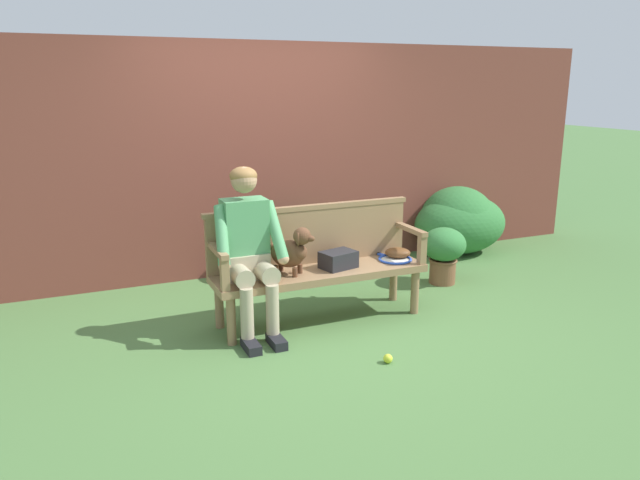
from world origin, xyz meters
The scene contains 16 objects.
ground_plane centered at (0.00, 0.00, 0.00)m, with size 40.00×40.00×0.00m, color #4C753D.
brick_garden_fence centered at (0.00, 1.64, 1.16)m, with size 8.00×0.30×2.32m, color brown.
hedge_bush_mid_left centered at (2.30, 1.23, 0.34)m, with size 1.12×0.81×0.68m, color #337538.
hedge_bush_far_right centered at (0.26, 1.24, 0.36)m, with size 1.07×0.71×0.71m, color #1E5B23.
hedge_bush_mid_right centered at (2.29, 1.28, 0.39)m, with size 0.87×0.83×0.77m, color #337538.
garden_bench centered at (0.00, 0.00, 0.38)m, with size 1.77×0.48×0.44m.
bench_backrest centered at (0.00, 0.21, 0.69)m, with size 1.81×0.06×0.50m.
bench_armrest_left_end centered at (-0.85, -0.09, 0.64)m, with size 0.06×0.48×0.28m.
bench_armrest_right_end centered at (0.85, -0.09, 0.64)m, with size 0.06×0.48×0.28m.
person_seated centered at (-0.61, -0.01, 0.71)m, with size 0.56×0.64×1.31m.
dog_on_bench centered at (-0.26, -0.02, 0.64)m, with size 0.35×0.35×0.39m.
tennis_racket centered at (0.69, 0.01, 0.45)m, with size 0.36×0.58×0.03m.
baseball_glove centered at (0.76, 0.04, 0.49)m, with size 0.22×0.17×0.09m, color brown.
sports_bag centered at (0.16, -0.01, 0.51)m, with size 0.28×0.20×0.14m, color #232328.
tennis_ball centered at (0.12, -0.92, 0.03)m, with size 0.07×0.07×0.07m, color #CCDB33.
potted_plant centered at (1.49, 0.40, 0.34)m, with size 0.43×0.43×0.56m.
Camera 1 is at (-1.89, -4.31, 1.93)m, focal length 33.89 mm.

